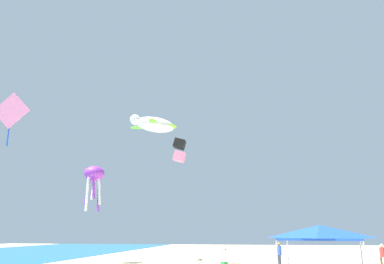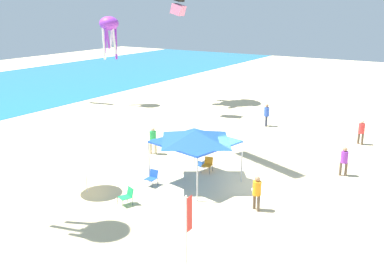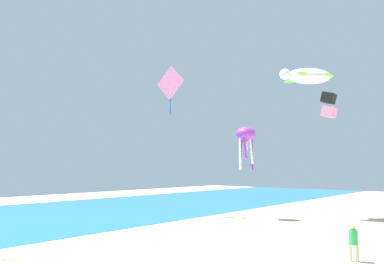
{
  "view_description": "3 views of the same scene",
  "coord_description": "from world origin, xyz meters",
  "views": [
    {
      "loc": [
        -19.99,
        5.06,
        2.58
      ],
      "look_at": [
        -0.16,
        8.39,
        7.91
      ],
      "focal_mm": 35.28,
      "sensor_mm": 36.0,
      "label": 1
    },
    {
      "loc": [
        -19.77,
        -9.34,
        9.09
      ],
      "look_at": [
        -2.45,
        1.51,
        3.23
      ],
      "focal_mm": 41.16,
      "sensor_mm": 36.0,
      "label": 2
    },
    {
      "loc": [
        -17.37,
        0.95,
        4.45
      ],
      "look_at": [
        -0.16,
        15.72,
        6.68
      ],
      "focal_mm": 34.61,
      "sensor_mm": 36.0,
      "label": 3
    }
  ],
  "objects": [
    {
      "name": "ocean_strip",
      "position": [
        0.0,
        35.05,
        0.01
      ],
      "size": [
        120.0,
        24.78,
        0.02
      ],
      "primitive_type": "cube",
      "color": "teal",
      "rests_on": "ground"
    },
    {
      "name": "kite_octopus_purple",
      "position": [
        11.25,
        19.07,
        7.36
      ],
      "size": [
        1.77,
        1.77,
        3.93
      ],
      "rotation": [
        0.0,
        0.0,
        3.6
      ],
      "color": "purple"
    },
    {
      "name": "beach_umbrella",
      "position": [
        -5.12,
        6.12,
        1.76
      ],
      "size": [
        2.11,
        2.11,
        1.95
      ],
      "color": "silver",
      "rests_on": "ground"
    },
    {
      "name": "kite_turtle_white",
      "position": [
        15.68,
        14.93,
        13.11
      ],
      "size": [
        5.4,
        5.41,
        2.17
      ],
      "rotation": [
        0.0,
        0.0,
        2.38
      ],
      "color": "white"
    },
    {
      "name": "kite_diamond_pink",
      "position": [
        8.5,
        25.99,
        12.72
      ],
      "size": [
        0.36,
        3.44,
        4.92
      ],
      "rotation": [
        0.0,
        0.0,
        4.74
      ],
      "color": "pink"
    },
    {
      "name": "person_far_stroller",
      "position": [
        1.49,
        6.9,
        1.04
      ],
      "size": [
        0.42,
        0.44,
        1.77
      ],
      "rotation": [
        0.0,
        0.0,
        2.01
      ],
      "color": "#C6B28C",
      "rests_on": "ground"
    },
    {
      "name": "kite_box_black",
      "position": [
        11.19,
        11.39,
        9.37
      ],
      "size": [
        0.95,
        1.13,
        2.12
      ],
      "rotation": [
        0.0,
        0.0,
        0.04
      ],
      "color": "black"
    }
  ]
}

